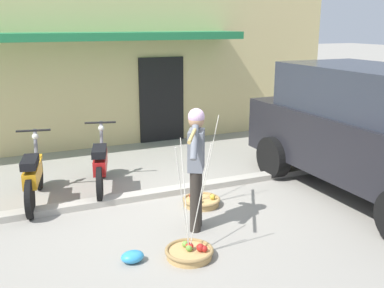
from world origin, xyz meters
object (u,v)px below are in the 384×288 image
Objects in this scene: fruit_basket_right_side at (201,201)px; motorcycle_nearest_shop at (33,176)px; parked_truck at (379,129)px; fruit_basket_left_side at (190,251)px; motorcycle_second_in_row at (101,164)px; plastic_litter_bag at (132,257)px; fruit_vendor at (196,161)px.

motorcycle_nearest_shop is (-2.36, 1.16, 0.38)m from fruit_basket_right_side.
parked_truck is (5.11, -1.96, 0.68)m from motorcycle_nearest_shop.
motorcycle_second_in_row is (-0.44, 2.75, 0.37)m from fruit_basket_left_side.
plastic_litter_bag is (-0.23, -2.57, -0.38)m from motorcycle_second_in_row.
fruit_basket_right_side reaches higher than motorcycle_nearest_shop.
plastic_litter_bag is at bearing 165.39° from fruit_basket_left_side.
plastic_litter_bag is at bearing -153.62° from fruit_vendor.
fruit_basket_right_side is 1.87m from motorcycle_second_in_row.
motorcycle_nearest_shop is 1.01× the size of motorcycle_second_in_row.
fruit_vendor is 1.22m from fruit_basket_right_side.
parked_truck reaches higher than fruit_basket_left_side.
plastic_litter_bag is (-1.49, -1.24, -0.01)m from fruit_basket_right_side.
parked_truck is at bearing -16.26° from fruit_basket_right_side.
fruit_vendor reaches higher than plastic_litter_bag.
fruit_vendor is 0.96× the size of motorcycle_second_in_row.
fruit_basket_left_side is at bearing -119.99° from fruit_vendor.
fruit_vendor is 6.05× the size of plastic_litter_bag.
motorcycle_nearest_shop is (-1.54, 2.57, 0.37)m from fruit_basket_left_side.
parked_truck reaches higher than plastic_litter_bag.
parked_truck is 17.20× the size of plastic_litter_bag.
plastic_litter_bag is at bearing -70.00° from motorcycle_nearest_shop.
parked_truck is (4.00, -2.13, 0.68)m from motorcycle_second_in_row.
motorcycle_nearest_shop is 1.12m from motorcycle_second_in_row.
parked_truck is (3.57, 0.61, 1.05)m from fruit_basket_left_side.
fruit_vendor is at bearing 60.01° from fruit_basket_left_side.
fruit_basket_left_side and fruit_basket_right_side have the same top height.
motorcycle_second_in_row is (1.10, 0.17, 0.00)m from motorcycle_nearest_shop.
plastic_litter_bag is (-4.23, -0.44, -1.06)m from parked_truck.
fruit_basket_right_side is at bearing -46.62° from motorcycle_second_in_row.
fruit_basket_left_side is 0.30× the size of parked_truck.
parked_truck is (3.16, -0.09, 0.15)m from fruit_vendor.
fruit_vendor is 0.94× the size of motorcycle_nearest_shop.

